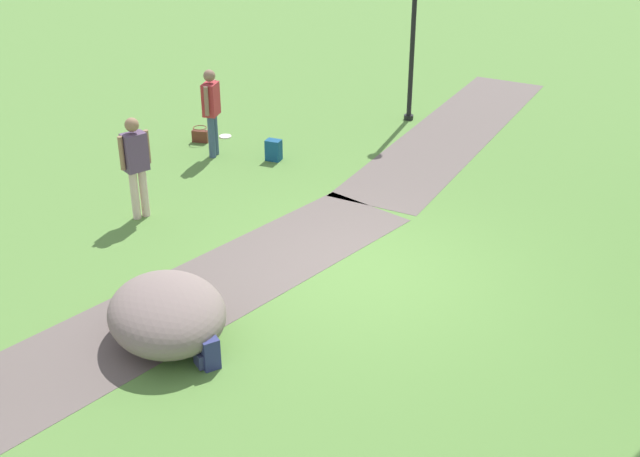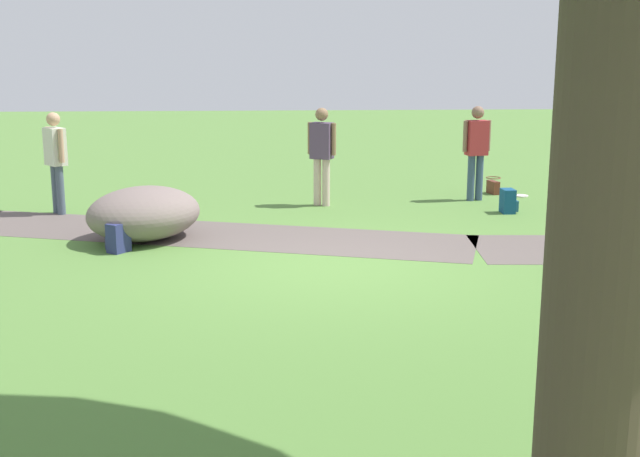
% 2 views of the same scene
% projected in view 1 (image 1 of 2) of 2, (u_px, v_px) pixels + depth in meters
% --- Properties ---
extents(ground_plane, '(48.00, 48.00, 0.00)m').
position_uv_depth(ground_plane, '(370.00, 271.00, 11.57)').
color(ground_plane, '#55803A').
extents(footpath_segment_near, '(8.08, 2.11, 0.01)m').
position_uv_depth(footpath_segment_near, '(453.00, 132.00, 16.62)').
color(footpath_segment_near, '#5F534F').
rests_on(footpath_segment_near, ground).
extents(footpath_segment_mid, '(8.14, 3.85, 0.01)m').
position_uv_depth(footpath_segment_mid, '(185.00, 302.00, 10.82)').
color(footpath_segment_mid, '#5F534F').
rests_on(footpath_segment_mid, ground).
extents(lamp_post, '(0.28, 0.28, 3.61)m').
position_uv_depth(lamp_post, '(414.00, 14.00, 16.29)').
color(lamp_post, black).
rests_on(lamp_post, ground).
extents(lawn_boulder, '(2.20, 2.23, 0.76)m').
position_uv_depth(lawn_boulder, '(167.00, 313.00, 9.91)').
color(lawn_boulder, slate).
rests_on(lawn_boulder, ground).
extents(woman_with_handbag, '(0.51, 0.31, 1.67)m').
position_uv_depth(woman_with_handbag, '(211.00, 107.00, 15.04)').
color(woman_with_handbag, '#394D6C').
rests_on(woman_with_handbag, ground).
extents(man_near_boulder, '(0.47, 0.37, 1.68)m').
position_uv_depth(man_near_boulder, '(136.00, 161.00, 12.69)').
color(man_near_boulder, beige).
rests_on(man_near_boulder, ground).
extents(handbag_on_grass, '(0.33, 0.34, 0.31)m').
position_uv_depth(handbag_on_grass, '(200.00, 135.00, 16.05)').
color(handbag_on_grass, brown).
rests_on(handbag_on_grass, ground).
extents(backpack_by_boulder, '(0.35, 0.34, 0.40)m').
position_uv_depth(backpack_by_boulder, '(208.00, 352.00, 9.52)').
color(backpack_by_boulder, navy).
rests_on(backpack_by_boulder, ground).
extents(spare_backpack_on_lawn, '(0.27, 0.29, 0.40)m').
position_uv_depth(spare_backpack_on_lawn, '(274.00, 150.00, 15.20)').
color(spare_backpack_on_lawn, navy).
rests_on(spare_backpack_on_lawn, ground).
extents(frisbee_on_grass, '(0.25, 0.25, 0.02)m').
position_uv_depth(frisbee_on_grass, '(225.00, 136.00, 16.37)').
color(frisbee_on_grass, white).
rests_on(frisbee_on_grass, ground).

